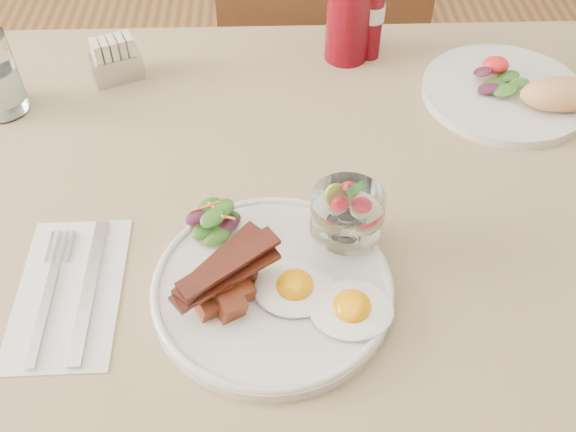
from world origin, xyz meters
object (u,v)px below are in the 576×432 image
object	(u,v)px
main_plate	(272,288)
sugar_caddy	(116,61)
table	(350,243)
hot_sauce_bottle	(372,21)
ketchup_bottle	(349,2)
second_plate	(518,92)
chair_far	(317,63)
fruit_cup	(347,213)

from	to	relation	value
main_plate	sugar_caddy	size ratio (longest dim) A/B	3.14
table	hot_sauce_bottle	xyz separation A→B (m)	(0.06, 0.34, 0.15)
table	ketchup_bottle	distance (m)	0.39
second_plate	chair_far	bearing A→B (deg)	120.88
table	chair_far	distance (m)	0.68
second_plate	sugar_caddy	world-z (taller)	sugar_caddy
hot_sauce_bottle	sugar_caddy	distance (m)	0.42
chair_far	sugar_caddy	size ratio (longest dim) A/B	10.44
hot_sauce_bottle	sugar_caddy	world-z (taller)	hot_sauce_bottle
main_plate	fruit_cup	bearing A→B (deg)	35.52
table	main_plate	xyz separation A→B (m)	(-0.11, -0.15, 0.10)
chair_far	hot_sauce_bottle	xyz separation A→B (m)	(0.06, -0.32, 0.29)
chair_far	ketchup_bottle	bearing A→B (deg)	-86.66
chair_far	hot_sauce_bottle	bearing A→B (deg)	-79.73
table	sugar_caddy	world-z (taller)	sugar_caddy
sugar_caddy	chair_far	bearing A→B (deg)	23.41
hot_sauce_bottle	ketchup_bottle	bearing A→B (deg)	-177.70
hot_sauce_bottle	fruit_cup	bearing A→B (deg)	-100.79
chair_far	second_plate	xyz separation A→B (m)	(0.27, -0.46, 0.24)
table	second_plate	size ratio (longest dim) A/B	5.13
ketchup_bottle	second_plate	bearing A→B (deg)	-27.25
main_plate	second_plate	distance (m)	0.52
chair_far	main_plate	world-z (taller)	chair_far
main_plate	sugar_caddy	bearing A→B (deg)	119.03
fruit_cup	second_plate	world-z (taller)	fruit_cup
ketchup_bottle	sugar_caddy	distance (m)	0.38
second_plate	hot_sauce_bottle	size ratio (longest dim) A/B	1.95
fruit_cup	hot_sauce_bottle	xyz separation A→B (m)	(0.08, 0.42, -0.00)
main_plate	fruit_cup	world-z (taller)	fruit_cup
main_plate	hot_sauce_bottle	size ratio (longest dim) A/B	2.10
table	ketchup_bottle	bearing A→B (deg)	86.79
table	chair_far	size ratio (longest dim) A/B	1.43
chair_far	ketchup_bottle	world-z (taller)	ketchup_bottle
chair_far	fruit_cup	xyz separation A→B (m)	(-0.02, -0.75, 0.29)
chair_far	table	bearing A→B (deg)	-90.00
ketchup_bottle	hot_sauce_bottle	size ratio (longest dim) A/B	1.60
ketchup_bottle	sugar_caddy	bearing A→B (deg)	-172.34
table	chair_far	xyz separation A→B (m)	(0.00, 0.66, -0.14)
main_plate	ketchup_bottle	xyz separation A→B (m)	(0.13, 0.49, 0.09)
chair_far	sugar_caddy	distance (m)	0.58
second_plate	ketchup_bottle	size ratio (longest dim) A/B	1.22
main_plate	ketchup_bottle	world-z (taller)	ketchup_bottle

